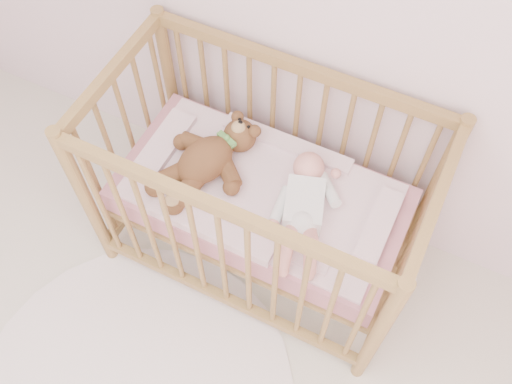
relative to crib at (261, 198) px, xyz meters
The scene contains 5 objects.
crib is the anchor object (origin of this frame).
mattress 0.01m from the crib, ahead, with size 1.22×0.62×0.13m, color #D38393.
blanket 0.06m from the crib, ahead, with size 1.10×0.58×0.06m, color #FAACBD, non-canonical shape.
baby 0.24m from the crib, ahead, with size 0.28×0.59×0.14m, color white, non-canonical shape.
teddy_bear 0.29m from the crib, behind, with size 0.40×0.57×0.16m, color brown, non-canonical shape.
Camera 1 is at (0.58, 0.45, 2.58)m, focal length 40.00 mm.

